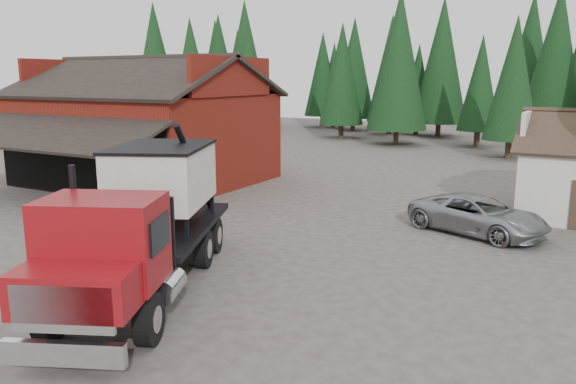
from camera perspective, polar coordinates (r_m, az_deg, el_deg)
The scene contains 9 objects.
ground at distance 19.50m, azimuth -9.91°, elevation -6.39°, with size 120.00×120.00×0.00m, color #453B36.
red_barn at distance 33.43m, azimuth -14.20°, elevation 5.63°, with size 12.80×13.63×7.18m.
conifer_backdrop at distance 57.89m, azimuth 17.15°, elevation 5.17°, with size 76.00×16.00×16.00m, color black, non-canonical shape.
near_pine_a at distance 54.18m, azimuth -9.80°, elevation 11.89°, with size 4.40×4.40×11.40m.
near_pine_b at distance 44.74m, azimuth 21.96°, elevation 10.68°, with size 3.96×3.96×10.40m.
near_pine_d at distance 50.89m, azimuth 11.20°, elevation 13.00°, with size 5.28×5.28×13.40m.
feed_truck at distance 16.22m, azimuth -14.31°, elevation -2.44°, with size 6.57×10.31×4.56m.
silver_car at distance 22.91m, azimuth 18.74°, elevation -2.22°, with size 2.44×5.30×1.47m, color #939599.
equip_box at distance 19.19m, azimuth -16.93°, elevation -6.09°, with size 0.70×1.10×0.60m, color maroon.
Camera 1 is at (11.76, -14.37, 5.96)m, focal length 35.00 mm.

